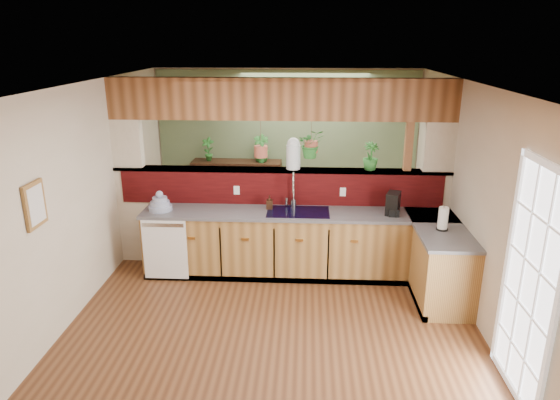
# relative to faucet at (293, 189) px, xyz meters

# --- Properties ---
(ground) EXTENTS (4.60, 7.00, 0.01)m
(ground) POSITION_rel_faucet_xyz_m (-0.18, -1.13, -1.17)
(ground) COLOR #56311A
(ground) RESTS_ON ground
(ceiling) EXTENTS (4.60, 7.00, 0.01)m
(ceiling) POSITION_rel_faucet_xyz_m (-0.18, -1.13, 1.43)
(ceiling) COLOR brown
(ceiling) RESTS_ON ground
(wall_back) EXTENTS (4.60, 0.02, 2.60)m
(wall_back) POSITION_rel_faucet_xyz_m (-0.18, 2.37, 0.13)
(wall_back) COLOR beige
(wall_back) RESTS_ON ground
(wall_left) EXTENTS (0.02, 7.00, 2.60)m
(wall_left) POSITION_rel_faucet_xyz_m (-2.48, -1.13, 0.13)
(wall_left) COLOR beige
(wall_left) RESTS_ON ground
(wall_right) EXTENTS (0.02, 7.00, 2.60)m
(wall_right) POSITION_rel_faucet_xyz_m (2.12, -1.13, 0.13)
(wall_right) COLOR beige
(wall_right) RESTS_ON ground
(pass_through_partition) EXTENTS (4.60, 0.21, 2.60)m
(pass_through_partition) POSITION_rel_faucet_xyz_m (-0.15, 0.22, 0.02)
(pass_through_partition) COLOR beige
(pass_through_partition) RESTS_ON ground
(pass_through_ledge) EXTENTS (4.60, 0.21, 0.04)m
(pass_through_ledge) POSITION_rel_faucet_xyz_m (-0.18, 0.22, 0.20)
(pass_through_ledge) COLOR brown
(pass_through_ledge) RESTS_ON ground
(header_beam) EXTENTS (4.60, 0.15, 0.55)m
(header_beam) POSITION_rel_faucet_xyz_m (-0.18, 0.22, 1.15)
(header_beam) COLOR brown
(header_beam) RESTS_ON ground
(sage_backwall) EXTENTS (4.55, 0.02, 2.55)m
(sage_backwall) POSITION_rel_faucet_xyz_m (-0.18, 2.35, 0.13)
(sage_backwall) COLOR #5B704C
(sage_backwall) RESTS_ON ground
(countertop) EXTENTS (4.14, 1.52, 0.90)m
(countertop) POSITION_rel_faucet_xyz_m (0.66, -0.26, -0.72)
(countertop) COLOR brown
(countertop) RESTS_ON ground
(dishwasher) EXTENTS (0.58, 0.03, 0.82)m
(dishwasher) POSITION_rel_faucet_xyz_m (-1.66, -0.46, -0.72)
(dishwasher) COLOR white
(dishwasher) RESTS_ON ground
(navy_sink) EXTENTS (0.82, 0.50, 0.18)m
(navy_sink) POSITION_rel_faucet_xyz_m (0.07, -0.15, -0.35)
(navy_sink) COLOR black
(navy_sink) RESTS_ON countertop
(french_door) EXTENTS (0.06, 1.02, 2.16)m
(french_door) POSITION_rel_faucet_xyz_m (2.09, -2.43, -0.12)
(french_door) COLOR white
(french_door) RESTS_ON ground
(framed_print) EXTENTS (0.04, 0.35, 0.45)m
(framed_print) POSITION_rel_faucet_xyz_m (-2.45, -1.93, 0.38)
(framed_print) COLOR brown
(framed_print) RESTS_ON wall_left
(faucet) EXTENTS (0.22, 0.22, 0.51)m
(faucet) POSITION_rel_faucet_xyz_m (0.00, 0.00, 0.00)
(faucet) COLOR #B7B7B2
(faucet) RESTS_ON countertop
(dish_stack) EXTENTS (0.31, 0.31, 0.27)m
(dish_stack) POSITION_rel_faucet_xyz_m (-1.76, -0.19, -0.19)
(dish_stack) COLOR #8C95B4
(dish_stack) RESTS_ON countertop
(soap_dispenser) EXTENTS (0.09, 0.09, 0.19)m
(soap_dispenser) POSITION_rel_faucet_xyz_m (-0.31, -0.05, -0.18)
(soap_dispenser) COLOR #3C2415
(soap_dispenser) RESTS_ON countertop
(coffee_maker) EXTENTS (0.15, 0.26, 0.29)m
(coffee_maker) POSITION_rel_faucet_xyz_m (1.30, -0.18, -0.14)
(coffee_maker) COLOR black
(coffee_maker) RESTS_ON countertop
(paper_towel) EXTENTS (0.14, 0.14, 0.30)m
(paper_towel) POSITION_rel_faucet_xyz_m (1.81, -0.70, -0.13)
(paper_towel) COLOR black
(paper_towel) RESTS_ON countertop
(glass_jar) EXTENTS (0.19, 0.19, 0.43)m
(glass_jar) POSITION_rel_faucet_xyz_m (-0.01, 0.22, 0.43)
(glass_jar) COLOR silver
(glass_jar) RESTS_ON pass_through_ledge
(ledge_plant_right) EXTENTS (0.27, 0.27, 0.37)m
(ledge_plant_right) POSITION_rel_faucet_xyz_m (1.03, 0.22, 0.41)
(ledge_plant_right) COLOR #256826
(ledge_plant_right) RESTS_ON pass_through_ledge
(hanging_plant_a) EXTENTS (0.22, 0.18, 0.51)m
(hanging_plant_a) POSITION_rel_faucet_xyz_m (-0.45, 0.22, 0.61)
(hanging_plant_a) COLOR brown
(hanging_plant_a) RESTS_ON header_beam
(hanging_plant_b) EXTENTS (0.39, 0.35, 0.51)m
(hanging_plant_b) POSITION_rel_faucet_xyz_m (0.23, 0.22, 0.74)
(hanging_plant_b) COLOR brown
(hanging_plant_b) RESTS_ON header_beam
(shelving_console) EXTENTS (1.58, 0.44, 1.05)m
(shelving_console) POSITION_rel_faucet_xyz_m (-1.06, 2.12, -0.67)
(shelving_console) COLOR black
(shelving_console) RESTS_ON ground
(shelf_plant_a) EXTENTS (0.24, 0.19, 0.42)m
(shelf_plant_a) POSITION_rel_faucet_xyz_m (-1.55, 2.12, 0.06)
(shelf_plant_a) COLOR #256826
(shelf_plant_a) RESTS_ON shelving_console
(shelf_plant_b) EXTENTS (0.30, 0.30, 0.45)m
(shelf_plant_b) POSITION_rel_faucet_xyz_m (-0.62, 2.12, 0.08)
(shelf_plant_b) COLOR #256826
(shelf_plant_b) RESTS_ON shelving_console
(floor_plant) EXTENTS (0.84, 0.77, 0.81)m
(floor_plant) POSITION_rel_faucet_xyz_m (0.46, 1.28, -0.76)
(floor_plant) COLOR #256826
(floor_plant) RESTS_ON ground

